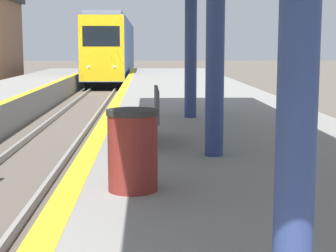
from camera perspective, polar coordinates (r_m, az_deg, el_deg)
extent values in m
cube|color=black|center=(43.72, -5.55, 5.05)|extent=(2.24, 20.69, 0.55)
cube|color=#33518C|center=(43.66, -5.59, 7.93)|extent=(2.64, 22.99, 3.83)
cube|color=gold|center=(32.27, -6.78, 7.85)|extent=(2.58, 0.16, 3.76)
cube|color=black|center=(32.22, -6.81, 9.05)|extent=(2.11, 0.06, 1.15)
cube|color=slate|center=(43.70, -5.63, 10.60)|extent=(2.24, 21.84, 0.24)
sphere|color=white|center=(32.30, -8.05, 5.96)|extent=(0.18, 0.18, 0.18)
sphere|color=white|center=(32.19, -5.46, 6.00)|extent=(0.18, 0.18, 0.18)
cylinder|color=navy|center=(3.83, 13.20, 8.91)|extent=(0.28, 0.28, 3.38)
cylinder|color=navy|center=(8.30, 4.82, 8.55)|extent=(0.28, 0.28, 3.38)
cylinder|color=navy|center=(12.83, 2.33, 8.41)|extent=(0.28, 0.28, 3.38)
cylinder|color=maroon|center=(6.34, -3.60, -2.74)|extent=(0.56, 0.56, 0.87)
cylinder|color=#262626|center=(6.27, -3.64, 1.42)|extent=(0.59, 0.59, 0.06)
cube|color=#4C4C51|center=(9.51, -2.30, 0.95)|extent=(0.44, 1.65, 0.08)
cube|color=#4C4C51|center=(9.48, -1.16, 2.51)|extent=(0.06, 1.65, 0.44)
cube|color=#262628|center=(8.89, -2.30, -1.12)|extent=(0.35, 0.08, 0.40)
cube|color=#262628|center=(10.20, -2.29, 0.07)|extent=(0.35, 0.08, 0.40)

